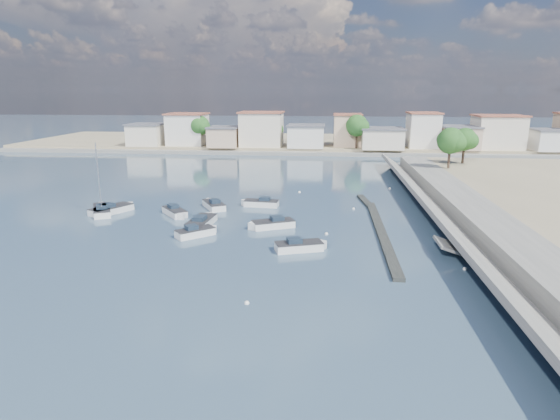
% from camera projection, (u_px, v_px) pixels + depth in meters
% --- Properties ---
extents(ground, '(400.00, 400.00, 0.00)m').
position_uv_depth(ground, '(320.00, 180.00, 79.33)').
color(ground, '#273D4F').
rests_on(ground, ground).
extents(seawall_walkway, '(5.00, 90.00, 1.80)m').
position_uv_depth(seawall_walkway, '(485.00, 221.00, 51.33)').
color(seawall_walkway, slate).
rests_on(seawall_walkway, ground).
extents(breakwater, '(2.00, 31.02, 0.35)m').
position_uv_depth(breakwater, '(378.00, 225.00, 52.31)').
color(breakwater, black).
rests_on(breakwater, ground).
extents(far_shore_land, '(160.00, 40.00, 1.40)m').
position_uv_depth(far_shore_land, '(323.00, 143.00, 129.28)').
color(far_shore_land, gray).
rests_on(far_shore_land, ground).
extents(far_shore_quay, '(160.00, 2.50, 0.80)m').
position_uv_depth(far_shore_quay, '(322.00, 154.00, 109.11)').
color(far_shore_quay, slate).
rests_on(far_shore_quay, ground).
extents(far_town, '(113.01, 12.80, 8.35)m').
position_uv_depth(far_town, '(367.00, 132.00, 112.67)').
color(far_town, beige).
rests_on(far_town, far_shore_land).
extents(shore_trees, '(74.56, 38.32, 7.92)m').
position_uv_depth(shore_trees, '(360.00, 130.00, 104.08)').
color(shore_trees, '#38281E').
rests_on(shore_trees, ground).
extents(motorboat_a, '(2.53, 5.98, 1.48)m').
position_uv_depth(motorboat_a, '(202.00, 222.00, 52.91)').
color(motorboat_a, white).
rests_on(motorboat_a, ground).
extents(motorboat_b, '(4.10, 3.89, 1.48)m').
position_uv_depth(motorboat_b, '(197.00, 232.00, 48.99)').
color(motorboat_b, white).
rests_on(motorboat_b, ground).
extents(motorboat_c, '(5.05, 2.13, 1.48)m').
position_uv_depth(motorboat_c, '(260.00, 203.00, 61.51)').
color(motorboat_c, white).
rests_on(motorboat_c, ground).
extents(motorboat_d, '(5.14, 3.62, 1.48)m').
position_uv_depth(motorboat_d, '(271.00, 225.00, 51.87)').
color(motorboat_d, white).
rests_on(motorboat_d, ground).
extents(motorboat_e, '(4.45, 5.72, 1.48)m').
position_uv_depth(motorboat_e, '(113.00, 209.00, 58.44)').
color(motorboat_e, white).
rests_on(motorboat_e, ground).
extents(motorboat_f, '(3.91, 4.94, 1.48)m').
position_uv_depth(motorboat_f, '(213.00, 205.00, 60.68)').
color(motorboat_f, white).
rests_on(motorboat_f, ground).
extents(motorboat_g, '(4.06, 4.45, 1.48)m').
position_uv_depth(motorboat_g, '(175.00, 213.00, 56.97)').
color(motorboat_g, white).
rests_on(motorboat_g, ground).
extents(motorboat_h, '(5.06, 3.10, 1.48)m').
position_uv_depth(motorboat_h, '(301.00, 247.00, 44.59)').
color(motorboat_h, white).
rests_on(motorboat_h, ground).
extents(sailboat, '(4.30, 6.01, 9.00)m').
position_uv_depth(sailboat, '(102.00, 210.00, 58.02)').
color(sailboat, white).
rests_on(sailboat, ground).
extents(mooring_buoys, '(17.82, 42.20, 0.37)m').
position_uv_depth(mooring_buoys, '(349.00, 222.00, 54.17)').
color(mooring_buoys, white).
rests_on(mooring_buoys, ground).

